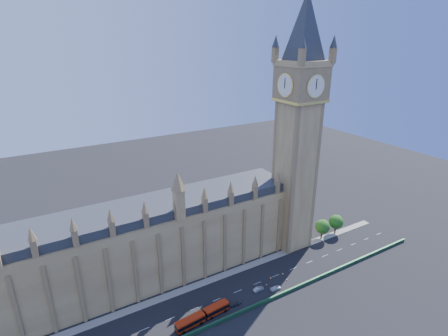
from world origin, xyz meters
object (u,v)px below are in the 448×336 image
car_grey (235,303)px  car_white (276,288)px  car_silver (259,289)px  red_bus (203,316)px

car_grey → car_white: car_grey is taller
car_silver → red_bus: bearing=92.6°
car_grey → car_silver: 10.40m
car_white → red_bus: bearing=90.2°
car_grey → car_white: 15.50m
car_grey → car_silver: (10.27, 1.64, -0.06)m
red_bus → car_white: size_ratio=4.30×
car_grey → car_white: (15.48, -0.82, -0.10)m
car_white → car_grey: bearing=87.6°
car_grey → car_silver: bearing=-76.7°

